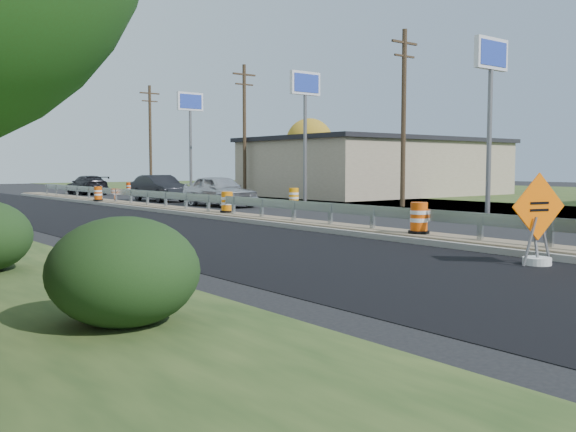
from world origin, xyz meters
TOP-DOWN VIEW (x-y plane):
  - ground at (0.00, 0.00)m, footprint 140.00×140.00m
  - grass_verge_far at (30.00, 10.00)m, footprint 40.00×120.00m
  - milled_overlay at (-4.40, 10.00)m, footprint 7.20×120.00m
  - median at (0.00, 8.00)m, footprint 1.60×55.00m
  - guardrail at (0.00, 9.00)m, footprint 0.10×46.15m
  - retail_building_near at (20.99, 20.00)m, footprint 18.50×12.50m
  - pylon_sign_south at (10.50, 3.00)m, footprint 2.20×0.30m
  - pylon_sign_mid at (10.50, 16.00)m, footprint 2.20×0.30m
  - pylon_sign_north at (10.50, 30.00)m, footprint 2.20×0.30m
  - utility_pole_smid at (11.50, 9.00)m, footprint 1.90×0.26m
  - utility_pole_nmid at (11.50, 24.00)m, footprint 1.90×0.26m
  - utility_pole_north at (11.50, 39.00)m, footprint 1.90×0.26m
  - hedge_south at (-11.00, -6.00)m, footprint 2.09×2.09m
  - tree_far_yellow at (26.00, 34.00)m, footprint 4.62×4.62m
  - caution_sign at (-1.56, -6.58)m, footprint 1.45×0.62m
  - barrel_median_near at (-0.07, -1.94)m, footprint 0.62×0.62m
  - barrel_median_mid at (0.17, 8.75)m, footprint 0.60×0.60m
  - barrel_median_far at (-0.55, 21.17)m, footprint 0.55×0.55m
  - barrel_shoulder_near at (7.77, 13.70)m, footprint 0.67×0.67m
  - barrel_shoulder_mid at (7.00, 22.31)m, footprint 0.63×0.63m
  - barrel_shoulder_far at (7.00, 33.67)m, footprint 0.62×0.62m
  - car_silver at (4.06, 15.56)m, footprint 2.34×5.15m
  - car_dark_mid at (3.85, 22.22)m, footprint 1.74×4.97m
  - car_dark_far at (3.95, 34.64)m, footprint 2.25×5.11m

SIDE VIEW (x-z plane):
  - ground at x=0.00m, z-range 0.00..0.00m
  - milled_overlay at x=-4.40m, z-range 0.00..0.01m
  - grass_verge_far at x=30.00m, z-range 0.00..0.03m
  - median at x=0.00m, z-range 0.00..0.23m
  - barrel_shoulder_far at x=7.00m, z-range -0.02..0.89m
  - barrel_shoulder_mid at x=7.00m, z-range -0.02..0.91m
  - barrel_shoulder_near at x=7.77m, z-range -0.02..0.96m
  - caution_sign at x=-1.56m, z-range -0.50..1.55m
  - barrel_median_far at x=-0.55m, z-range 0.21..1.02m
  - barrel_median_mid at x=0.17m, z-range 0.21..1.09m
  - barrel_median_near at x=-0.07m, z-range 0.21..1.12m
  - guardrail at x=0.00m, z-range 0.37..1.09m
  - car_dark_far at x=3.95m, z-range 0.00..1.46m
  - hedge_south at x=-11.00m, z-range 0.00..1.52m
  - car_dark_mid at x=3.85m, z-range 0.00..1.64m
  - car_silver at x=4.06m, z-range 0.00..1.71m
  - retail_building_near at x=20.99m, z-range 0.02..4.29m
  - tree_far_yellow at x=26.00m, z-range 1.11..7.97m
  - utility_pole_smid at x=11.50m, z-range 0.23..9.63m
  - utility_pole_nmid at x=11.50m, z-range 0.23..9.63m
  - utility_pole_north at x=11.50m, z-range 0.23..9.63m
  - pylon_sign_south at x=10.50m, z-range 2.53..10.43m
  - pylon_sign_mid at x=10.50m, z-range 2.53..10.43m
  - pylon_sign_north at x=10.50m, z-range 2.53..10.43m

